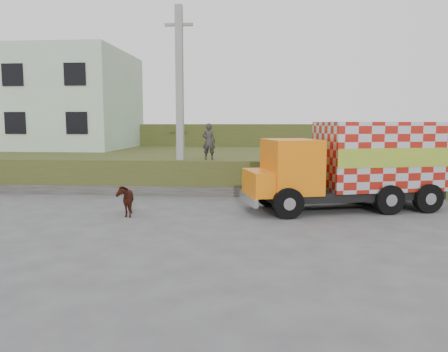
# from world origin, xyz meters

# --- Properties ---
(ground) EXTENTS (120.00, 120.00, 0.00)m
(ground) POSITION_xyz_m (0.00, 0.00, 0.00)
(ground) COLOR #474749
(ground) RESTS_ON ground
(embankment) EXTENTS (40.00, 12.00, 1.50)m
(embankment) POSITION_xyz_m (0.00, 10.00, 0.75)
(embankment) COLOR #304617
(embankment) RESTS_ON ground
(embankment_far) EXTENTS (40.00, 12.00, 3.00)m
(embankment_far) POSITION_xyz_m (0.00, 22.00, 1.50)
(embankment_far) COLOR #304617
(embankment_far) RESTS_ON ground
(retaining_strip) EXTENTS (16.00, 0.50, 0.40)m
(retaining_strip) POSITION_xyz_m (-2.00, 4.20, 0.20)
(retaining_strip) COLOR #595651
(retaining_strip) RESTS_ON ground
(building) EXTENTS (10.00, 8.00, 6.00)m
(building) POSITION_xyz_m (-11.00, 13.00, 4.50)
(building) COLOR #B0CEAF
(building) RESTS_ON embankment
(utility_pole) EXTENTS (1.20, 0.30, 8.00)m
(utility_pole) POSITION_xyz_m (-1.00, 4.60, 4.08)
(utility_pole) COLOR gray
(utility_pole) RESTS_ON ground
(cargo_truck) EXTENTS (7.36, 4.01, 3.13)m
(cargo_truck) POSITION_xyz_m (5.83, 1.73, 1.61)
(cargo_truck) COLOR black
(cargo_truck) RESTS_ON ground
(cow) EXTENTS (0.96, 1.40, 1.08)m
(cow) POSITION_xyz_m (-2.05, -0.01, 0.54)
(cow) COLOR black
(cow) RESTS_ON ground
(pedestrian) EXTENTS (0.60, 0.41, 1.59)m
(pedestrian) POSITION_xyz_m (0.22, 4.80, 2.29)
(pedestrian) COLOR #2A2725
(pedestrian) RESTS_ON embankment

